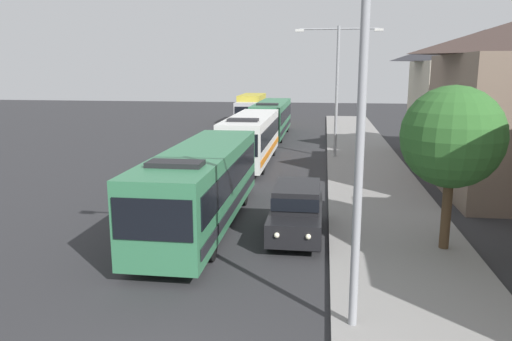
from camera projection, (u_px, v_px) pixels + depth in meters
bus_lead at (202, 184)px, 19.25m from camera, size 2.58×11.43×3.21m
bus_second_in_line at (251, 137)px, 31.93m from camera, size 2.58×10.73×3.21m
bus_middle at (272, 118)px, 44.31m from camera, size 2.58×12.00×3.21m
white_suv at (297, 208)px, 18.23m from camera, size 1.86×4.71×1.90m
box_truck_oncoming at (251, 108)px, 54.10m from camera, size 2.35×8.27×3.15m
streetlamp_near at (362, 107)px, 10.75m from camera, size 5.40×0.28×8.44m
streetlamp_mid at (337, 78)px, 32.92m from camera, size 5.63×0.28×8.58m
roadside_tree at (452, 137)px, 16.00m from camera, size 3.31×3.31×5.42m
house_distant_gabled at (480, 94)px, 33.25m from camera, size 8.55×7.91×8.51m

